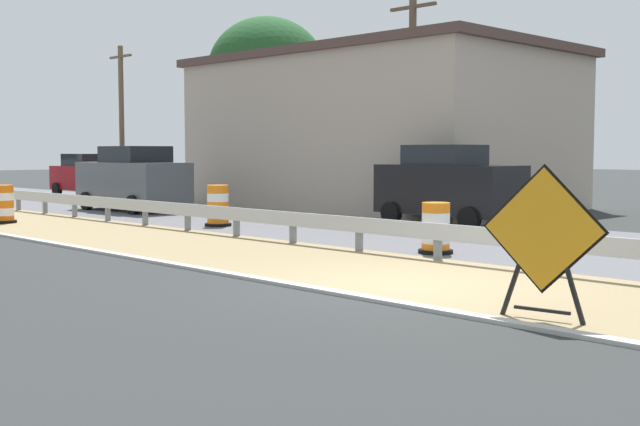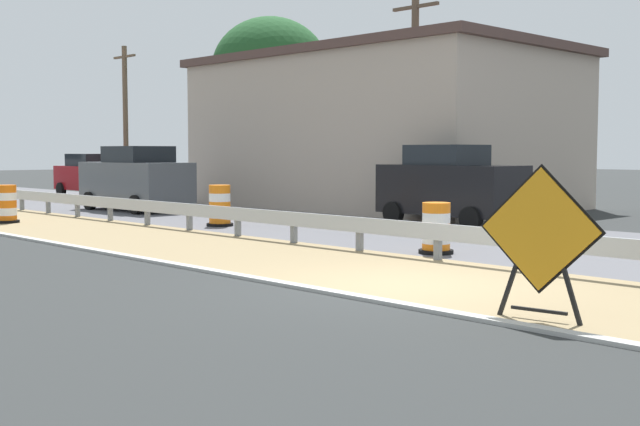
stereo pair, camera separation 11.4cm
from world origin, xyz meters
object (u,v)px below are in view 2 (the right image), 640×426
utility_pole_mid (125,118)px  traffic_barrel_mid (7,206)px  traffic_barrel_nearest (436,231)px  car_distant_a (450,185)px  warning_sign_diamond (540,236)px  traffic_barrel_close (220,207)px  car_mid_far_lane (93,175)px  utility_pole_near (415,100)px  car_lead_far_lane (136,179)px

utility_pole_mid → traffic_barrel_mid: bearing=-133.6°
traffic_barrel_nearest → car_distant_a: (5.27, 3.56, 0.65)m
warning_sign_diamond → utility_pole_mid: 31.34m
traffic_barrel_close → traffic_barrel_mid: traffic_barrel_close is taller
warning_sign_diamond → traffic_barrel_close: size_ratio=1.69×
car_mid_far_lane → utility_pole_near: (2.11, -17.02, 2.75)m
traffic_barrel_nearest → car_lead_far_lane: 14.84m
car_lead_far_lane → car_distant_a: bearing=-164.7°
utility_pole_near → utility_pole_mid: size_ratio=1.01×
car_distant_a → utility_pole_near: (1.98, 2.91, 2.61)m
utility_pole_mid → car_mid_far_lane: bearing=-163.1°
traffic_barrel_close → car_lead_far_lane: (1.48, 6.75, 0.61)m
utility_pole_mid → utility_pole_near: bearing=-90.1°
car_distant_a → utility_pole_near: utility_pole_near is taller
utility_pole_near → utility_pole_mid: utility_pole_near is taller
car_mid_far_lane → car_distant_a: size_ratio=1.11×
traffic_barrel_close → car_lead_far_lane: bearing=77.6°
car_distant_a → traffic_barrel_close: bearing=-130.7°
traffic_barrel_mid → car_lead_far_lane: (5.31, 1.63, 0.63)m
car_lead_far_lane → utility_pole_mid: 11.12m
traffic_barrel_nearest → utility_pole_near: bearing=41.7°
car_mid_far_lane → car_lead_far_lane: bearing=-17.5°
car_mid_far_lane → utility_pole_near: bearing=9.1°
traffic_barrel_nearest → utility_pole_near: (7.25, 6.47, 3.26)m
traffic_barrel_mid → utility_pole_near: size_ratio=0.15×
car_lead_far_lane → car_mid_far_lane: size_ratio=0.98×
traffic_barrel_close → car_mid_far_lane: (4.60, 15.56, 0.47)m
warning_sign_diamond → car_mid_far_lane: car_mid_far_lane is taller
car_lead_far_lane → utility_pole_mid: bearing=-30.0°
car_lead_far_lane → car_mid_far_lane: (3.12, 8.81, -0.14)m
traffic_barrel_mid → car_lead_far_lane: bearing=17.0°
warning_sign_diamond → traffic_barrel_close: (4.83, 12.80, -0.53)m
traffic_barrel_nearest → utility_pole_near: size_ratio=0.15×
traffic_barrel_close → traffic_barrel_mid: bearing=126.8°
car_mid_far_lane → utility_pole_mid: size_ratio=0.66×
traffic_barrel_close → utility_pole_near: utility_pole_near is taller
car_mid_far_lane → traffic_barrel_nearest: bearing=-10.4°
traffic_barrel_mid → utility_pole_mid: size_ratio=0.16×
car_lead_far_lane → car_mid_far_lane: bearing=-20.4°
warning_sign_diamond → car_distant_a: bearing=-146.5°
traffic_barrel_close → car_distant_a: (4.73, -4.37, 0.60)m
traffic_barrel_close → traffic_barrel_mid: size_ratio=1.04×
car_mid_far_lane → traffic_barrel_mid: bearing=-36.9°
warning_sign_diamond → utility_pole_near: size_ratio=0.27×
car_lead_far_lane → utility_pole_mid: (5.25, 9.46, 2.56)m
utility_pole_mid → warning_sign_diamond: bearing=-111.7°
traffic_barrel_mid → utility_pole_mid: 15.64m
traffic_barrel_close → car_mid_far_lane: car_mid_far_lane is taller
car_lead_far_lane → utility_pole_near: size_ratio=0.64×
car_lead_far_lane → car_distant_a: car_distant_a is taller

